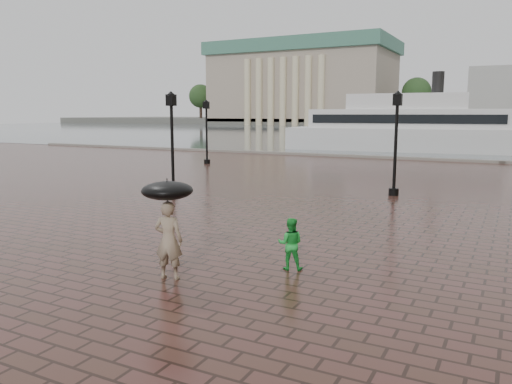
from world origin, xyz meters
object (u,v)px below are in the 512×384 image
Objects in this scene: street_lamps at (325,137)px; ferry_near at (406,128)px; child_pedestrian at (290,244)px; adult_pedestrian at (169,240)px.

street_lamps is 23.91m from ferry_near.
adult_pedestrian is at bearing 22.92° from child_pedestrian.
child_pedestrian is (2.07, 1.83, -0.26)m from adult_pedestrian.
ferry_near reaches higher than child_pedestrian.
adult_pedestrian reaches higher than child_pedestrian.
adult_pedestrian is (2.64, -17.18, -1.46)m from street_lamps.
ferry_near is at bearing -100.14° from adult_pedestrian.
child_pedestrian is at bearing -87.93° from ferry_near.
street_lamps is 12.44× the size of adult_pedestrian.
street_lamps is 17.44m from adult_pedestrian.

